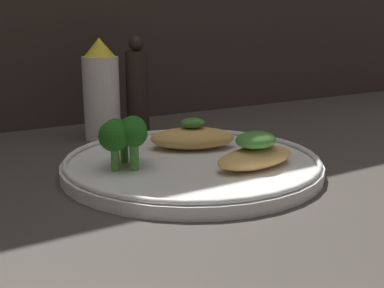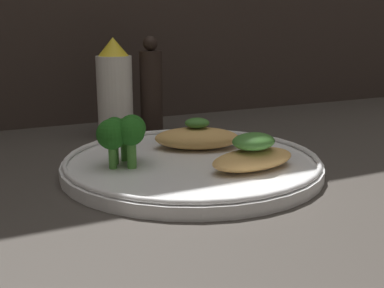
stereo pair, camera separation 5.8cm
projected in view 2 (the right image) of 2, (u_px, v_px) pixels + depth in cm
name	position (u px, v px, depth cm)	size (l,w,h in cm)	color
ground_plane	(192.00, 175.00, 58.69)	(180.00, 180.00, 1.00)	#3D3833
plate	(192.00, 163.00, 58.32)	(31.25, 31.25, 2.00)	white
grilled_meat_front	(253.00, 155.00, 54.18)	(11.15, 6.21, 4.18)	tan
grilled_meat_middle	(197.00, 137.00, 63.42)	(12.79, 10.39, 4.09)	tan
broccoli_bunch	(123.00, 133.00, 55.17)	(6.07, 6.30, 5.86)	#4C8E38
sauce_bottle	(115.00, 90.00, 74.79)	(5.52, 5.52, 15.44)	white
pepper_grinder	(151.00, 89.00, 77.40)	(3.62, 3.62, 15.61)	black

